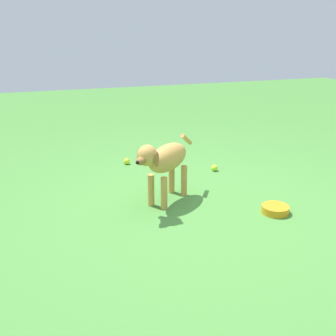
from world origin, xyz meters
TOP-DOWN VIEW (x-y plane):
  - ground at (0.00, 0.00)m, footprint 14.00×14.00m
  - dog at (-0.22, 0.17)m, footprint 0.68×0.57m
  - tennis_ball_0 at (0.52, 0.75)m, footprint 0.07×0.07m
  - tennis_ball_1 at (-0.29, 1.26)m, footprint 0.07×0.07m
  - water_bowl at (0.56, -0.32)m, footprint 0.22×0.22m

SIDE VIEW (x-z plane):
  - ground at x=0.00m, z-range 0.00..0.00m
  - water_bowl at x=0.56m, z-range 0.00..0.06m
  - tennis_ball_0 at x=0.52m, z-range 0.00..0.07m
  - tennis_ball_1 at x=-0.29m, z-range 0.00..0.07m
  - dog at x=-0.22m, z-range 0.09..0.66m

